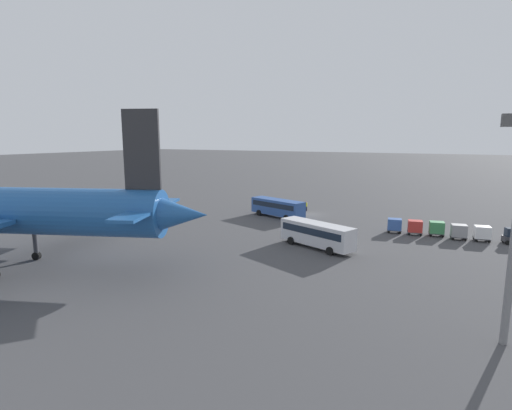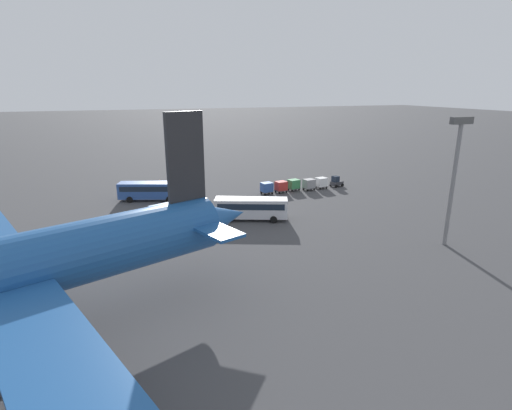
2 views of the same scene
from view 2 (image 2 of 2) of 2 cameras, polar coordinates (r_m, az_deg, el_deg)
ground_plane at (r=75.02m, az=-11.82°, el=1.96°), size 600.00×600.00×0.00m
shuttle_bus_near at (r=69.25m, az=-14.82°, el=2.14°), size 10.76×5.92×3.08m
shuttle_bus_far at (r=56.88m, az=-0.68°, el=-0.31°), size 10.48×6.21×3.17m
baggage_tug at (r=78.12m, az=11.40°, el=3.27°), size 2.66×2.16×2.10m
worker_person at (r=77.28m, az=-13.57°, el=2.93°), size 0.38×0.38×1.74m
cargo_cart_white at (r=76.13m, az=9.32°, el=3.23°), size 2.24×1.98×2.06m
cargo_cart_grey at (r=74.51m, az=7.58°, el=3.01°), size 2.24×1.98×2.06m
cargo_cart_green at (r=73.91m, az=5.41°, el=2.98°), size 2.24×1.98×2.06m
cargo_cart_red at (r=72.29m, az=3.60°, el=2.71°), size 2.24×1.98×2.06m
cargo_cart_blue at (r=71.22m, az=1.55°, el=2.53°), size 2.24×1.98×2.06m
light_pole at (r=51.30m, az=26.56°, el=4.83°), size 2.80×0.70×15.17m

